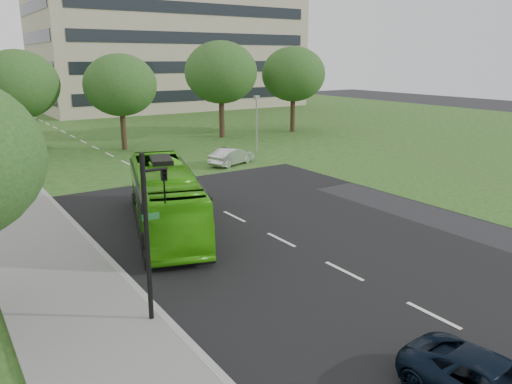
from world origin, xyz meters
The scene contains 11 objects.
ground centered at (0.00, 0.00, 0.00)m, with size 160.00×160.00×0.00m, color black.
street_surfaces centered at (-0.38, 22.75, 0.03)m, with size 120.00×120.00×0.15m.
office_building centered at (21.96, 61.96, 12.50)m, with size 40.10×20.10×25.00m.
tree_park_b centered at (-5.76, 29.89, 5.71)m, with size 6.45×6.45×8.46m.
tree_park_c centered at (1.86, 27.63, 5.53)m, with size 6.14×6.14×8.15m.
tree_park_d centered at (12.52, 29.14, 6.38)m, with size 7.13×7.13×9.43m.
tree_park_e centered at (20.87, 28.36, 6.09)m, with size 6.72×6.72×8.96m.
bus centered at (-3.55, 6.30, 1.48)m, with size 2.49×10.66×2.97m, color #3FAE11.
sedan centered at (6.41, 17.00, 0.65)m, with size 1.37×3.93×1.29m, color silver.
traffic_light centered at (-7.30, -1.53, 3.07)m, with size 0.84×0.23×5.23m.
camera_pole centered at (10.65, 20.00, 3.08)m, with size 0.49×0.46×4.78m.
Camera 1 is at (-12.33, -14.62, 7.77)m, focal length 35.00 mm.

